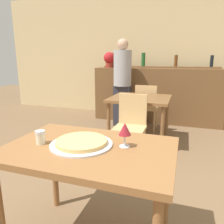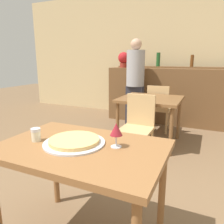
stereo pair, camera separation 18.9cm
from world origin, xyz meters
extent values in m
cube|color=#D1B784|center=(0.00, 3.96, 1.40)|extent=(8.00, 0.05, 2.80)
cube|color=brown|center=(0.00, 0.00, 0.74)|extent=(1.08, 0.73, 0.04)
cylinder|color=brown|center=(-0.48, -0.30, 0.36)|extent=(0.05, 0.05, 0.72)
cylinder|color=brown|center=(-0.48, 0.30, 0.36)|extent=(0.05, 0.05, 0.72)
cylinder|color=brown|center=(0.48, 0.30, 0.36)|extent=(0.05, 0.05, 0.72)
cube|color=brown|center=(-0.09, 2.11, 0.71)|extent=(0.90, 0.86, 0.04)
cylinder|color=brown|center=(-0.48, 1.74, 0.34)|extent=(0.05, 0.05, 0.69)
cylinder|color=brown|center=(0.30, 1.74, 0.34)|extent=(0.05, 0.05, 0.69)
cylinder|color=brown|center=(-0.48, 2.48, 0.34)|extent=(0.05, 0.05, 0.69)
cylinder|color=brown|center=(0.30, 2.48, 0.34)|extent=(0.05, 0.05, 0.69)
cube|color=brown|center=(0.00, 3.46, 0.56)|extent=(2.60, 0.56, 1.12)
cube|color=brown|center=(0.00, 3.60, 1.14)|extent=(2.39, 0.24, 0.03)
cylinder|color=#5B3314|center=(-1.02, 3.60, 1.29)|extent=(0.07, 0.07, 0.28)
cylinder|color=#1E5123|center=(-0.34, 3.60, 1.29)|extent=(0.08, 0.08, 0.28)
cylinder|color=#5B3314|center=(0.34, 3.60, 1.27)|extent=(0.07, 0.07, 0.23)
cylinder|color=black|center=(1.02, 3.60, 1.26)|extent=(0.06, 0.06, 0.22)
cube|color=tan|center=(-0.09, 1.43, 0.42)|extent=(0.40, 0.40, 0.04)
cube|color=tan|center=(-0.09, 1.62, 0.64)|extent=(0.38, 0.04, 0.42)
cylinder|color=tan|center=(-0.26, 1.26, 0.20)|extent=(0.03, 0.03, 0.40)
cylinder|color=tan|center=(0.08, 1.26, 0.20)|extent=(0.03, 0.03, 0.40)
cylinder|color=tan|center=(-0.26, 1.60, 0.20)|extent=(0.03, 0.03, 0.40)
cylinder|color=tan|center=(0.08, 1.60, 0.20)|extent=(0.03, 0.03, 0.40)
cube|color=tan|center=(-0.09, 2.79, 0.42)|extent=(0.40, 0.40, 0.04)
cube|color=tan|center=(-0.09, 2.61, 0.64)|extent=(0.38, 0.04, 0.42)
cylinder|color=tan|center=(0.08, 2.96, 0.20)|extent=(0.03, 0.03, 0.40)
cylinder|color=tan|center=(-0.26, 2.96, 0.20)|extent=(0.03, 0.03, 0.40)
cylinder|color=tan|center=(0.08, 2.62, 0.20)|extent=(0.03, 0.03, 0.40)
cylinder|color=tan|center=(-0.26, 2.62, 0.20)|extent=(0.03, 0.03, 0.40)
cylinder|color=silver|center=(-0.06, 0.01, 0.76)|extent=(0.41, 0.41, 0.01)
cylinder|color=#E0B266|center=(-0.06, 0.01, 0.78)|extent=(0.33, 0.33, 0.02)
cylinder|color=beige|center=(-0.32, -0.06, 0.79)|extent=(0.06, 0.06, 0.07)
cylinder|color=silver|center=(-0.32, -0.06, 0.84)|extent=(0.06, 0.06, 0.02)
cube|color=#2D2D38|center=(-0.60, 2.88, 0.40)|extent=(0.32, 0.18, 0.80)
cylinder|color=#9E9EA3|center=(-0.60, 2.88, 1.13)|extent=(0.34, 0.34, 0.67)
sphere|color=tan|center=(-0.60, 2.88, 1.57)|extent=(0.21, 0.21, 0.21)
cylinder|color=silver|center=(0.22, 0.08, 0.76)|extent=(0.07, 0.07, 0.00)
cylinder|color=silver|center=(0.22, 0.08, 0.80)|extent=(0.01, 0.01, 0.07)
cone|color=maroon|center=(0.22, 0.08, 0.87)|extent=(0.08, 0.08, 0.08)
cylinder|color=maroon|center=(-1.05, 3.41, 1.17)|extent=(0.16, 0.16, 0.10)
sphere|color=red|center=(-1.05, 3.41, 1.33)|extent=(0.24, 0.24, 0.24)
camera|label=1|loc=(0.55, -1.19, 1.30)|focal=35.00mm
camera|label=2|loc=(0.73, -1.12, 1.30)|focal=35.00mm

